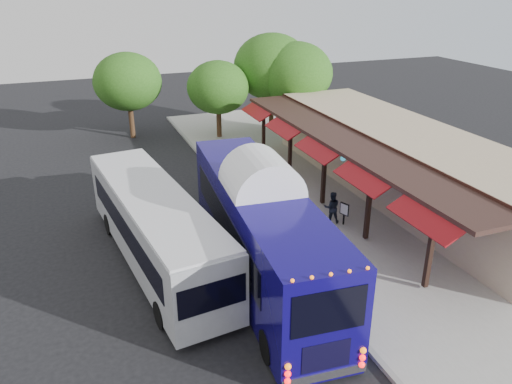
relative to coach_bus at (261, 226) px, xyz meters
name	(u,v)px	position (x,y,z in m)	size (l,w,h in m)	color
ground	(287,258)	(1.45, 0.74, -2.13)	(90.00, 90.00, 0.00)	black
sidewalk	(343,202)	(6.45, 4.74, -2.06)	(10.00, 40.00, 0.15)	#9E9B93
curb	(254,217)	(1.50, 4.74, -2.06)	(0.20, 40.00, 0.16)	gray
station_shelter	(402,161)	(9.83, 4.74, -0.28)	(8.15, 20.00, 3.60)	tan
coach_bus	(261,226)	(0.00, 0.00, 0.00)	(3.62, 12.55, 3.97)	#110866
city_bus	(155,225)	(-3.60, 2.34, -0.43)	(3.84, 11.69, 3.08)	#93969B
ped_a	(281,206)	(2.43, 3.64, -1.14)	(0.62, 0.40, 1.69)	black
ped_b	(332,207)	(4.64, 2.77, -1.22)	(0.74, 0.58, 1.53)	black
ped_c	(262,188)	(2.44, 6.04, -1.18)	(0.93, 0.39, 1.59)	black
ped_d	(247,165)	(2.80, 9.16, -1.08)	(1.16, 0.67, 1.80)	black
sign_board	(344,210)	(5.06, 2.35, -1.25)	(0.21, 0.47, 1.08)	black
tree_left	(218,88)	(3.84, 17.85, 1.56)	(4.33, 4.33, 5.55)	#382314
tree_mid	(272,67)	(8.17, 18.47, 2.65)	(5.60, 5.60, 7.17)	#382314
tree_right	(296,74)	(9.36, 16.89, 2.33)	(5.23, 5.23, 6.69)	#382314
tree_far	(128,82)	(-1.96, 20.37, 1.92)	(4.75, 4.75, 6.08)	#382314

